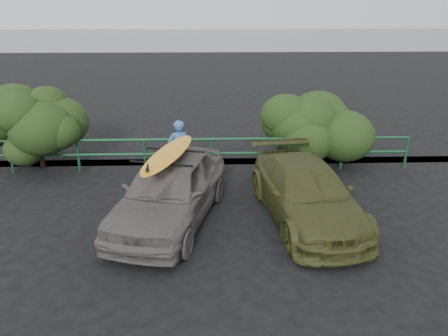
{
  "coord_description": "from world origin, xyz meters",
  "views": [
    {
      "loc": [
        1.0,
        -7.53,
        4.8
      ],
      "look_at": [
        1.3,
        2.08,
        1.18
      ],
      "focal_mm": 35.0,
      "sensor_mm": 36.0,
      "label": 1
    }
  ],
  "objects_px": {
    "guardrail": "(178,155)",
    "man": "(179,150)",
    "olive_vehicle": "(306,192)",
    "sedan": "(170,190)",
    "surfboard": "(168,154)"
  },
  "relations": [
    {
      "from": "olive_vehicle",
      "to": "man",
      "type": "height_order",
      "value": "man"
    },
    {
      "from": "olive_vehicle",
      "to": "guardrail",
      "type": "bearing_deg",
      "value": 126.96
    },
    {
      "from": "olive_vehicle",
      "to": "surfboard",
      "type": "height_order",
      "value": "surfboard"
    },
    {
      "from": "guardrail",
      "to": "man",
      "type": "bearing_deg",
      "value": -82.29
    },
    {
      "from": "sedan",
      "to": "man",
      "type": "relative_size",
      "value": 2.64
    },
    {
      "from": "guardrail",
      "to": "man",
      "type": "xyz_separation_m",
      "value": [
        0.08,
        -0.59,
        0.35
      ]
    },
    {
      "from": "sedan",
      "to": "surfboard",
      "type": "relative_size",
      "value": 1.56
    },
    {
      "from": "sedan",
      "to": "olive_vehicle",
      "type": "relative_size",
      "value": 1.0
    },
    {
      "from": "olive_vehicle",
      "to": "surfboard",
      "type": "bearing_deg",
      "value": 172.41
    },
    {
      "from": "man",
      "to": "surfboard",
      "type": "xyz_separation_m",
      "value": [
        -0.03,
        -2.66,
        0.79
      ]
    },
    {
      "from": "guardrail",
      "to": "man",
      "type": "height_order",
      "value": "man"
    },
    {
      "from": "sedan",
      "to": "olive_vehicle",
      "type": "distance_m",
      "value": 3.16
    },
    {
      "from": "sedan",
      "to": "olive_vehicle",
      "type": "bearing_deg",
      "value": 14.6
    },
    {
      "from": "sedan",
      "to": "olive_vehicle",
      "type": "xyz_separation_m",
      "value": [
        3.16,
        0.0,
        -0.12
      ]
    },
    {
      "from": "olive_vehicle",
      "to": "surfboard",
      "type": "distance_m",
      "value": 3.31
    }
  ]
}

